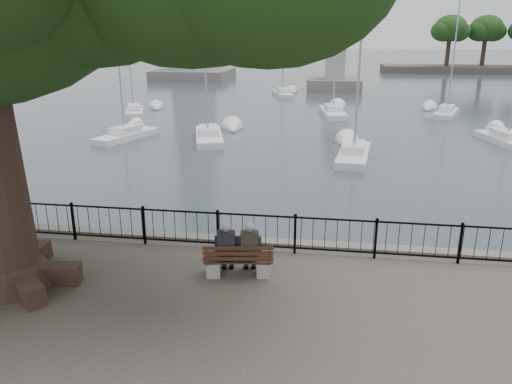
% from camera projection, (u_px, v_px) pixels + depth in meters
% --- Properties ---
extents(harbor, '(260.00, 260.00, 1.20)m').
position_uv_depth(harbor, '(259.00, 260.00, 13.55)').
color(harbor, '#5E5A53').
rests_on(harbor, ground).
extents(railing, '(22.06, 0.06, 1.00)m').
position_uv_depth(railing, '(256.00, 231.00, 12.76)').
color(railing, black).
rests_on(railing, ground).
extents(bench, '(1.65, 0.71, 0.84)m').
position_uv_depth(bench, '(238.00, 264.00, 11.51)').
color(bench, gray).
rests_on(bench, ground).
extents(person_left, '(0.43, 0.70, 1.34)m').
position_uv_depth(person_left, '(227.00, 250.00, 11.50)').
color(person_left, black).
rests_on(person_left, ground).
extents(person_right, '(0.43, 0.70, 1.34)m').
position_uv_depth(person_right, '(250.00, 250.00, 11.50)').
color(person_right, black).
rests_on(person_right, ground).
extents(lion_monument, '(6.06, 6.06, 8.93)m').
position_uv_depth(lion_monument, '(335.00, 70.00, 56.92)').
color(lion_monument, '#5E5A53').
rests_on(lion_monument, ground).
extents(sailboat_a, '(2.89, 5.14, 8.67)m').
position_uv_depth(sailboat_a, '(126.00, 134.00, 31.26)').
color(sailboat_a, white).
rests_on(sailboat_a, ground).
extents(sailboat_b, '(3.00, 5.84, 10.96)m').
position_uv_depth(sailboat_b, '(209.00, 135.00, 30.88)').
color(sailboat_b, white).
rests_on(sailboat_b, ground).
extents(sailboat_c, '(2.07, 5.50, 10.42)m').
position_uv_depth(sailboat_c, '(354.00, 153.00, 26.39)').
color(sailboat_c, white).
rests_on(sailboat_c, ground).
extents(sailboat_d, '(2.56, 5.35, 9.57)m').
position_uv_depth(sailboat_d, '(506.00, 139.00, 29.82)').
color(sailboat_d, white).
rests_on(sailboat_d, ground).
extents(sailboat_e, '(2.86, 4.81, 11.08)m').
position_uv_depth(sailboat_e, '(134.00, 110.00, 40.84)').
color(sailboat_e, white).
rests_on(sailboat_e, ground).
extents(sailboat_f, '(2.41, 5.80, 11.95)m').
position_uv_depth(sailboat_f, '(333.00, 111.00, 40.08)').
color(sailboat_f, white).
rests_on(sailboat_f, ground).
extents(sailboat_g, '(2.90, 5.12, 8.81)m').
position_uv_depth(sailboat_g, '(446.00, 112.00, 40.09)').
color(sailboat_g, white).
rests_on(sailboat_g, ground).
extents(sailboat_h, '(2.82, 5.11, 10.75)m').
position_uv_depth(sailboat_h, '(283.00, 93.00, 52.47)').
color(sailboat_h, white).
rests_on(sailboat_h, ground).
extents(far_shore, '(30.00, 8.60, 9.18)m').
position_uv_depth(far_shore, '(482.00, 48.00, 80.84)').
color(far_shore, '#3D3833').
rests_on(far_shore, ground).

